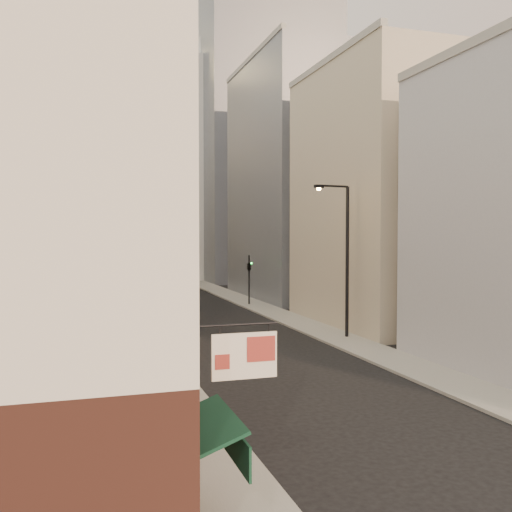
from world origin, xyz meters
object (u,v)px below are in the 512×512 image
(white_tower, at_px, (211,161))
(streetlamp_mid, at_px, (344,252))
(clock_tower, at_px, (131,174))
(traffic_light_right, at_px, (249,266))

(white_tower, distance_m, streetlamp_mid, 54.81)
(clock_tower, distance_m, white_tower, 17.83)
(white_tower, xyz_separation_m, traffic_light_right, (-3.93, -33.81, -14.67))
(clock_tower, xyz_separation_m, streetlamp_mid, (7.85, -67.22, -11.75))
(clock_tower, bearing_deg, streetlamp_mid, -83.34)
(traffic_light_right, bearing_deg, white_tower, -76.68)
(streetlamp_mid, relative_size, traffic_light_right, 2.06)
(clock_tower, distance_m, streetlamp_mid, 68.69)
(streetlamp_mid, bearing_deg, clock_tower, 88.03)
(clock_tower, distance_m, traffic_light_right, 50.23)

